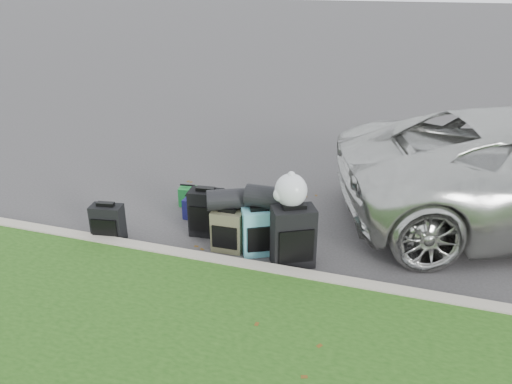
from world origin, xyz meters
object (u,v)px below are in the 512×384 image
(suitcase_olive, at_px, (228,231))
(tote_green, at_px, (188,196))
(tote_navy, at_px, (194,208))
(suitcase_large_black_right, at_px, (293,237))
(suitcase_large_black_left, at_px, (206,213))
(suitcase_small_black, at_px, (108,223))
(suitcase_teal, at_px, (259,232))

(suitcase_olive, distance_m, tote_green, 1.55)
(suitcase_olive, height_order, tote_navy, suitcase_olive)
(suitcase_large_black_right, bearing_deg, suitcase_large_black_left, 134.64)
(suitcase_large_black_left, height_order, tote_green, suitcase_large_black_left)
(tote_green, bearing_deg, suitcase_olive, -53.54)
(suitcase_small_black, xyz_separation_m, suitcase_teal, (2.05, 0.31, 0.05))
(suitcase_large_black_left, bearing_deg, suitcase_olive, -41.93)
(suitcase_teal, bearing_deg, tote_navy, 123.56)
(tote_navy, bearing_deg, suitcase_large_black_right, -24.00)
(suitcase_large_black_left, bearing_deg, tote_navy, 127.22)
(suitcase_olive, bearing_deg, suitcase_large_black_left, 141.92)
(suitcase_small_black, bearing_deg, suitcase_large_black_left, 16.44)
(tote_green, bearing_deg, suitcase_large_black_left, -58.48)
(suitcase_small_black, distance_m, suitcase_large_black_right, 2.54)
(suitcase_olive, bearing_deg, suitcase_teal, 3.43)
(suitcase_teal, xyz_separation_m, tote_navy, (-1.23, 0.67, -0.16))
(tote_navy, bearing_deg, suitcase_olive, -40.00)
(suitcase_large_black_right, bearing_deg, tote_green, 120.73)
(suitcase_olive, relative_size, suitcase_teal, 0.90)
(tote_navy, bearing_deg, suitcase_large_black_left, -45.36)
(suitcase_teal, distance_m, tote_green, 1.85)
(suitcase_large_black_right, xyz_separation_m, tote_navy, (-1.71, 0.81, -0.24))
(suitcase_olive, distance_m, tote_navy, 1.09)
(suitcase_large_black_left, distance_m, tote_green, 1.04)
(suitcase_small_black, relative_size, suitcase_teal, 0.85)
(suitcase_small_black, xyz_separation_m, tote_green, (0.55, 1.37, -0.12))
(suitcase_small_black, height_order, tote_green, suitcase_small_black)
(suitcase_teal, distance_m, suitcase_large_black_right, 0.51)
(suitcase_olive, bearing_deg, tote_green, 132.47)
(suitcase_large_black_right, bearing_deg, suitcase_small_black, 155.83)
(suitcase_large_black_left, xyz_separation_m, tote_navy, (-0.37, 0.40, -0.18))
(suitcase_small_black, height_order, tote_navy, suitcase_small_black)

